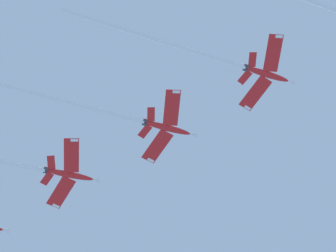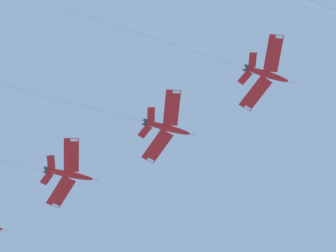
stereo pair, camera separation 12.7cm
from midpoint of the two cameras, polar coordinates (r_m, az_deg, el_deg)
name	(u,v)px [view 1 (the left image)]	position (r m, az deg, el deg)	size (l,w,h in m)	color
jet_lead	(319,4)	(129.92, 15.96, 12.44)	(58.58, 21.30, 12.29)	red
jet_second	(226,61)	(125.68, 6.23, 6.92)	(56.04, 20.80, 11.89)	red
jet_third	(131,118)	(125.80, -4.01, 0.82)	(49.49, 19.84, 9.78)	red
jet_fourth	(15,164)	(131.98, -16.09, -3.93)	(52.05, 21.63, 10.55)	red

